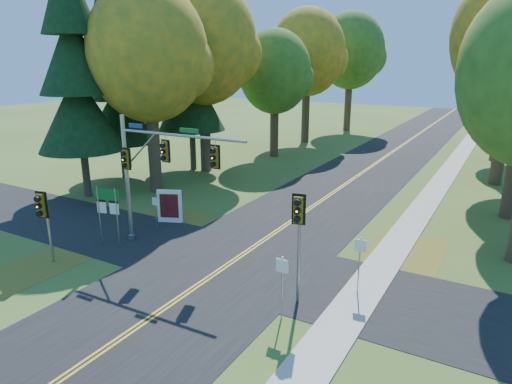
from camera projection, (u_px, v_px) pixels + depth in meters
The scene contains 26 objects.
ground at pixel (208, 279), 19.77m from camera, with size 160.00×160.00×0.00m, color #3B541D.
road_main at pixel (208, 279), 19.77m from camera, with size 8.00×160.00×0.02m, color black.
road_cross at pixel (233, 262), 21.43m from camera, with size 60.00×6.00×0.02m, color black.
centerline_left at pixel (206, 278), 19.81m from camera, with size 0.10×160.00×0.01m, color gold.
centerline_right at pixel (210, 279), 19.71m from camera, with size 0.10×160.00×0.01m, color gold.
sidewalk_east at pixel (345, 317), 16.79m from camera, with size 1.60×160.00×0.06m, color #9E998E.
leaf_patch_w_near at pixel (156, 225), 26.20m from camera, with size 4.00×6.00×0.00m, color brown.
leaf_patch_e at pixel (400, 261), 21.50m from camera, with size 3.50×8.00×0.00m, color brown.
leaf_patch_w_far at pixel (36, 267), 20.86m from camera, with size 3.00×5.00×0.00m, color brown.
tree_w_a at pixel (150, 54), 30.22m from camera, with size 8.00×8.00×14.15m.
tree_w_b at pixel (204, 43), 36.00m from camera, with size 8.60×8.60×15.38m.
tree_w_c at pixel (276, 72), 42.44m from camera, with size 6.80×6.80×11.91m.
tree_w_d at pixel (308, 53), 49.45m from camera, with size 8.20×8.20×14.56m.
tree_e_d at pixel (508, 70), 40.34m from camera, with size 7.00×7.00×12.32m.
tree_w_e at pixel (352, 51), 57.86m from camera, with size 8.40×8.40×14.97m.
pine_a at pixel (74, 58), 29.11m from camera, with size 5.60×5.60×19.48m.
pine_b at pixel (117, 73), 34.27m from camera, with size 5.60×5.60×17.31m.
pine_c at pixel (189, 52), 36.56m from camera, with size 5.60×5.60×20.56m.
traffic_mast at pixel (152, 165), 22.06m from camera, with size 7.22×0.72×6.55m.
east_signal_pole at pixel (299, 222), 16.77m from camera, with size 0.52×0.61×4.51m.
ped_signal_pole at pixel (43, 210), 20.50m from camera, with size 0.54×0.64×3.52m.
route_sign_cluster at pixel (107, 205), 22.65m from camera, with size 1.43×0.35×3.11m.
info_kiosk at pixel (170, 206), 26.35m from camera, with size 1.37×0.74×1.95m.
reg_sign_e_north at pixel (360, 256), 18.12m from camera, with size 0.46×0.10×2.42m.
reg_sign_e_south at pixel (282, 277), 16.26m from camera, with size 0.47×0.07×2.47m.
reg_sign_w at pixel (156, 208), 24.71m from camera, with size 0.39×0.06×2.04m.
Camera 1 is at (10.75, -14.47, 9.19)m, focal length 32.00 mm.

